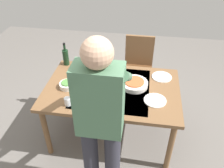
{
  "coord_description": "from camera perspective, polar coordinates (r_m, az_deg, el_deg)",
  "views": [
    {
      "loc": [
        -0.31,
        2.03,
        2.3
      ],
      "look_at": [
        0.0,
        0.0,
        0.78
      ],
      "focal_mm": 37.6,
      "sensor_mm": 36.0,
      "label": 1
    }
  ],
  "objects": [
    {
      "name": "ground_plane",
      "position": [
        3.08,
        -0.0,
        -11.65
      ],
      "size": [
        6.0,
        6.0,
        0.0
      ],
      "primitive_type": "plane",
      "color": "#66605B"
    },
    {
      "name": "dining_table",
      "position": [
        2.63,
        -0.0,
        -2.12
      ],
      "size": [
        1.48,
        0.96,
        0.73
      ],
      "color": "brown",
      "rests_on": "ground_plane"
    },
    {
      "name": "chair_near",
      "position": [
        3.39,
        6.41,
        4.88
      ],
      "size": [
        0.4,
        0.4,
        0.91
      ],
      "color": "#523019",
      "rests_on": "ground_plane"
    },
    {
      "name": "person_server",
      "position": [
        1.88,
        -2.84,
        -8.82
      ],
      "size": [
        0.42,
        0.61,
        1.69
      ],
      "color": "#2D2D38",
      "rests_on": "ground_plane"
    },
    {
      "name": "wine_bottle",
      "position": [
        2.99,
        -11.19,
        6.53
      ],
      "size": [
        0.07,
        0.07,
        0.3
      ],
      "color": "black",
      "rests_on": "dining_table"
    },
    {
      "name": "wine_glass_left",
      "position": [
        2.82,
        -4.16,
        5.11
      ],
      "size": [
        0.07,
        0.07,
        0.15
      ],
      "color": "white",
      "rests_on": "dining_table"
    },
    {
      "name": "wine_glass_right",
      "position": [
        2.26,
        -6.02,
        -4.3
      ],
      "size": [
        0.07,
        0.07,
        0.15
      ],
      "color": "white",
      "rests_on": "dining_table"
    },
    {
      "name": "water_cup_near_left",
      "position": [
        2.94,
        -5.92,
        5.15
      ],
      "size": [
        0.07,
        0.07,
        0.1
      ],
      "primitive_type": "cylinder",
      "color": "silver",
      "rests_on": "dining_table"
    },
    {
      "name": "water_cup_near_right",
      "position": [
        2.38,
        -10.75,
        -4.21
      ],
      "size": [
        0.07,
        0.07,
        0.09
      ],
      "primitive_type": "cylinder",
      "color": "silver",
      "rests_on": "dining_table"
    },
    {
      "name": "water_cup_far_left",
      "position": [
        2.81,
        2.42,
        3.69
      ],
      "size": [
        0.07,
        0.07,
        0.1
      ],
      "primitive_type": "cylinder",
      "color": "silver",
      "rests_on": "dining_table"
    },
    {
      "name": "water_cup_far_right",
      "position": [
        2.44,
        1.24,
        -1.94
      ],
      "size": [
        0.08,
        0.08,
        0.11
      ],
      "primitive_type": "cylinder",
      "color": "silver",
      "rests_on": "dining_table"
    },
    {
      "name": "serving_bowl_pasta",
      "position": [
        2.6,
        5.43,
        0.1
      ],
      "size": [
        0.3,
        0.3,
        0.07
      ],
      "color": "white",
      "rests_on": "dining_table"
    },
    {
      "name": "side_bowl_salad",
      "position": [
        2.62,
        -10.76,
        -0.16
      ],
      "size": [
        0.18,
        0.18,
        0.07
      ],
      "color": "white",
      "rests_on": "dining_table"
    },
    {
      "name": "dinner_plate_near",
      "position": [
        2.8,
        12.0,
        1.7
      ],
      "size": [
        0.23,
        0.23,
        0.01
      ],
      "primitive_type": "cylinder",
      "color": "white",
      "rests_on": "dining_table"
    },
    {
      "name": "dinner_plate_far",
      "position": [
        2.45,
        10.44,
        -3.95
      ],
      "size": [
        0.23,
        0.23,
        0.01
      ],
      "primitive_type": "cylinder",
      "color": "white",
      "rests_on": "dining_table"
    },
    {
      "name": "table_knife",
      "position": [
        2.64,
        -5.91,
        -0.19
      ],
      "size": [
        0.03,
        0.2,
        0.0
      ],
      "primitive_type": "cube",
      "rotation": [
        0.0,
        0.0,
        -0.06
      ],
      "color": "silver",
      "rests_on": "dining_table"
    },
    {
      "name": "table_fork",
      "position": [
        2.46,
        -4.23,
        -3.18
      ],
      "size": [
        0.05,
        0.18,
        0.0
      ],
      "primitive_type": "cube",
      "rotation": [
        0.0,
        0.0,
        0.23
      ],
      "color": "silver",
      "rests_on": "dining_table"
    }
  ]
}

